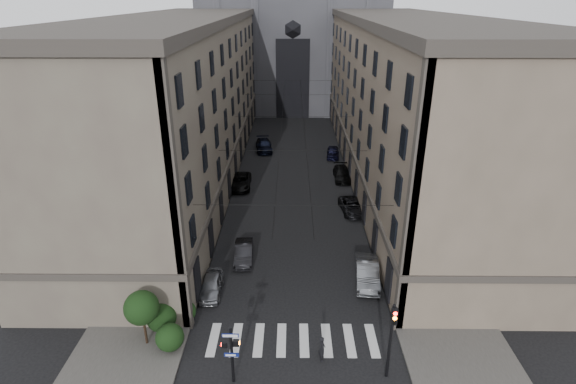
{
  "coord_description": "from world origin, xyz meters",
  "views": [
    {
      "loc": [
        -0.11,
        -18.24,
        20.88
      ],
      "look_at": [
        -0.36,
        10.05,
        8.48
      ],
      "focal_mm": 28.0,
      "sensor_mm": 36.0,
      "label": 1
    }
  ],
  "objects_px": {
    "car_right_midnear": "(352,207)",
    "pedestrian_signal_left": "(231,351)",
    "car_left_near": "(211,285)",
    "car_left_midnear": "(244,253)",
    "car_left_far": "(264,145)",
    "car_right_far": "(333,152)",
    "gothic_tower": "(293,13)",
    "car_left_midfar": "(240,182)",
    "car_right_midfar": "(342,174)",
    "car_right_near": "(367,273)",
    "pedestrian": "(322,348)",
    "traffic_light_right": "(392,333)"
  },
  "relations": [
    {
      "from": "car_left_midfar",
      "to": "car_right_near",
      "type": "relative_size",
      "value": 1.06
    },
    {
      "from": "pedestrian_signal_left",
      "to": "traffic_light_right",
      "type": "bearing_deg",
      "value": 2.64
    },
    {
      "from": "car_right_midfar",
      "to": "pedestrian_signal_left",
      "type": "bearing_deg",
      "value": -106.79
    },
    {
      "from": "car_right_far",
      "to": "car_left_midfar",
      "type": "bearing_deg",
      "value": -131.94
    },
    {
      "from": "gothic_tower",
      "to": "car_right_midfar",
      "type": "bearing_deg",
      "value": -81.65
    },
    {
      "from": "gothic_tower",
      "to": "pedestrian",
      "type": "bearing_deg",
      "value": -88.56
    },
    {
      "from": "car_right_midnear",
      "to": "car_right_far",
      "type": "bearing_deg",
      "value": 84.65
    },
    {
      "from": "pedestrian_signal_left",
      "to": "car_right_midnear",
      "type": "xyz_separation_m",
      "value": [
        9.71,
        22.67,
        -1.67
      ]
    },
    {
      "from": "car_left_far",
      "to": "gothic_tower",
      "type": "bearing_deg",
      "value": 74.57
    },
    {
      "from": "car_right_far",
      "to": "traffic_light_right",
      "type": "bearing_deg",
      "value": -84.61
    },
    {
      "from": "car_left_near",
      "to": "car_left_midnear",
      "type": "distance_m",
      "value": 5.09
    },
    {
      "from": "car_right_near",
      "to": "pedestrian",
      "type": "relative_size",
      "value": 2.89
    },
    {
      "from": "traffic_light_right",
      "to": "car_left_midfar",
      "type": "relative_size",
      "value": 0.98
    },
    {
      "from": "car_left_midnear",
      "to": "car_right_midfar",
      "type": "bearing_deg",
      "value": 57.94
    },
    {
      "from": "pedestrian_signal_left",
      "to": "car_left_midfar",
      "type": "xyz_separation_m",
      "value": [
        -2.69,
        29.22,
        -1.58
      ]
    },
    {
      "from": "pedestrian_signal_left",
      "to": "pedestrian",
      "type": "xyz_separation_m",
      "value": [
        5.32,
        1.8,
        -1.45
      ]
    },
    {
      "from": "pedestrian_signal_left",
      "to": "car_left_far",
      "type": "xyz_separation_m",
      "value": [
        -0.69,
        43.02,
        -1.54
      ]
    },
    {
      "from": "car_right_near",
      "to": "car_left_midnear",
      "type": "bearing_deg",
      "value": 168.26
    },
    {
      "from": "car_right_midfar",
      "to": "pedestrian",
      "type": "height_order",
      "value": "pedestrian"
    },
    {
      "from": "gothic_tower",
      "to": "car_right_near",
      "type": "relative_size",
      "value": 11.55
    },
    {
      "from": "car_left_midnear",
      "to": "pedestrian",
      "type": "height_order",
      "value": "pedestrian"
    },
    {
      "from": "car_right_midfar",
      "to": "car_right_far",
      "type": "relative_size",
      "value": 1.17
    },
    {
      "from": "car_right_midnear",
      "to": "pedestrian_signal_left",
      "type": "bearing_deg",
      "value": -120.36
    },
    {
      "from": "car_right_far",
      "to": "car_left_near",
      "type": "bearing_deg",
      "value": -105.16
    },
    {
      "from": "car_left_midnear",
      "to": "car_left_midfar",
      "type": "height_order",
      "value": "car_left_midfar"
    },
    {
      "from": "car_right_near",
      "to": "car_left_midfar",
      "type": "bearing_deg",
      "value": 127.83
    },
    {
      "from": "car_left_midnear",
      "to": "car_right_far",
      "type": "distance_m",
      "value": 28.57
    },
    {
      "from": "car_left_midfar",
      "to": "car_left_far",
      "type": "height_order",
      "value": "car_left_far"
    },
    {
      "from": "car_right_midfar",
      "to": "traffic_light_right",
      "type": "bearing_deg",
      "value": -90.91
    },
    {
      "from": "car_left_near",
      "to": "pedestrian",
      "type": "xyz_separation_m",
      "value": [
        8.0,
        -6.81,
        0.19
      ]
    },
    {
      "from": "gothic_tower",
      "to": "car_left_far",
      "type": "height_order",
      "value": "gothic_tower"
    },
    {
      "from": "traffic_light_right",
      "to": "car_left_far",
      "type": "height_order",
      "value": "traffic_light_right"
    },
    {
      "from": "car_left_near",
      "to": "car_left_midfar",
      "type": "relative_size",
      "value": 0.75
    },
    {
      "from": "traffic_light_right",
      "to": "car_right_far",
      "type": "relative_size",
      "value": 1.23
    },
    {
      "from": "pedestrian",
      "to": "gothic_tower",
      "type": "bearing_deg",
      "value": 0.0
    },
    {
      "from": "car_left_midnear",
      "to": "car_right_far",
      "type": "height_order",
      "value": "car_right_far"
    },
    {
      "from": "car_right_near",
      "to": "car_right_midnear",
      "type": "bearing_deg",
      "value": 93.98
    },
    {
      "from": "car_right_midnear",
      "to": "car_left_far",
      "type": "bearing_deg",
      "value": 109.91
    },
    {
      "from": "car_left_far",
      "to": "pedestrian",
      "type": "height_order",
      "value": "pedestrian"
    },
    {
      "from": "car_left_far",
      "to": "car_right_far",
      "type": "xyz_separation_m",
      "value": [
        9.85,
        -2.9,
        -0.06
      ]
    },
    {
      "from": "car_left_near",
      "to": "car_right_near",
      "type": "distance_m",
      "value": 12.19
    },
    {
      "from": "car_left_midfar",
      "to": "car_right_midfar",
      "type": "distance_m",
      "value": 12.59
    },
    {
      "from": "car_left_midnear",
      "to": "car_right_near",
      "type": "xyz_separation_m",
      "value": [
        10.08,
        -3.12,
        0.12
      ]
    },
    {
      "from": "gothic_tower",
      "to": "car_left_near",
      "type": "xyz_separation_m",
      "value": [
        -6.2,
        -64.84,
        -17.12
      ]
    },
    {
      "from": "car_left_far",
      "to": "pedestrian",
      "type": "xyz_separation_m",
      "value": [
        6.0,
        -41.21,
        0.08
      ]
    },
    {
      "from": "gothic_tower",
      "to": "car_left_far",
      "type": "distance_m",
      "value": 35.12
    },
    {
      "from": "car_left_near",
      "to": "car_right_midnear",
      "type": "distance_m",
      "value": 18.74
    },
    {
      "from": "car_right_near",
      "to": "car_right_far",
      "type": "xyz_separation_m",
      "value": [
        -0.23,
        29.94,
        -0.11
      ]
    },
    {
      "from": "car_left_midnear",
      "to": "pedestrian",
      "type": "relative_size",
      "value": 2.48
    },
    {
      "from": "traffic_light_right",
      "to": "pedestrian_signal_left",
      "type": "bearing_deg",
      "value": -177.36
    }
  ]
}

